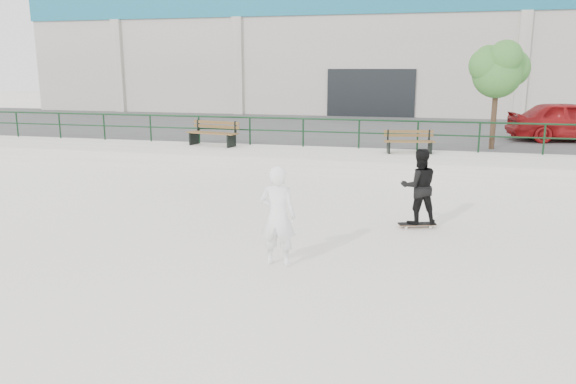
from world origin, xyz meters
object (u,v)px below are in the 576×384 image
(tree, at_px, (498,68))
(seated_skater, at_px, (278,216))
(red_car, at_px, (570,121))
(bench_left, at_px, (213,133))
(bench_right, at_px, (409,142))
(standing_skater, at_px, (419,187))
(skateboard, at_px, (417,224))

(tree, height_order, seated_skater, tree)
(tree, relative_size, red_car, 0.81)
(bench_left, height_order, bench_right, bench_left)
(bench_left, relative_size, tree, 0.55)
(bench_left, distance_m, standing_skater, 10.50)
(standing_skater, bearing_deg, red_car, -131.76)
(bench_left, relative_size, bench_right, 1.18)
(bench_left, xyz_separation_m, tree, (9.77, 1.61, 2.32))
(tree, distance_m, red_car, 4.68)
(bench_left, distance_m, seated_skater, 11.54)
(bench_right, height_order, seated_skater, seated_skater)
(tree, height_order, skateboard, tree)
(seated_skater, bearing_deg, skateboard, -124.57)
(bench_left, xyz_separation_m, skateboard, (7.46, -7.39, -0.87))
(bench_right, height_order, standing_skater, standing_skater)
(bench_left, bearing_deg, seated_skater, -51.10)
(skateboard, distance_m, seated_skater, 3.75)
(bench_right, distance_m, seated_skater, 10.33)
(red_car, distance_m, seated_skater, 16.67)
(tree, bearing_deg, standing_skater, -104.38)
(standing_skater, bearing_deg, tree, -121.90)
(bench_left, bearing_deg, bench_right, 11.09)
(standing_skater, height_order, seated_skater, seated_skater)
(red_car, bearing_deg, skateboard, 147.73)
(seated_skater, bearing_deg, tree, -107.85)
(bench_left, bearing_deg, skateboard, -32.75)
(bench_left, bearing_deg, red_car, 31.46)
(bench_right, bearing_deg, bench_left, 167.09)
(red_car, relative_size, skateboard, 5.63)
(seated_skater, bearing_deg, red_car, -114.12)
(bench_left, relative_size, skateboard, 2.51)
(bench_left, distance_m, skateboard, 10.54)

